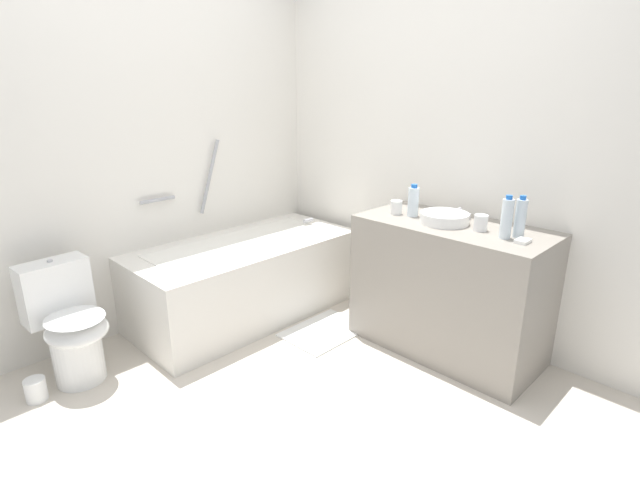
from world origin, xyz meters
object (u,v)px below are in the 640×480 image
(bathtub, at_px, (246,276))
(toilet_paper_roll, at_px, (36,390))
(water_bottle_0, at_px, (413,201))
(soap_dish, at_px, (523,241))
(bath_mat, at_px, (324,331))
(toilet, at_px, (70,325))
(sink_basin, at_px, (444,218))
(drinking_glass_0, at_px, (481,223))
(water_bottle_1, at_px, (520,218))
(sink_faucet, at_px, (459,213))
(water_bottle_2, at_px, (507,218))
(drinking_glass_1, at_px, (396,207))

(bathtub, xyz_separation_m, toilet_paper_roll, (-1.47, -0.03, -0.24))
(water_bottle_0, height_order, soap_dish, water_bottle_0)
(bath_mat, bearing_deg, toilet, 154.67)
(sink_basin, distance_m, drinking_glass_0, 0.23)
(bathtub, height_order, drinking_glass_0, bathtub)
(toilet_paper_roll, bearing_deg, drinking_glass_0, -35.70)
(sink_basin, relative_size, water_bottle_0, 1.41)
(water_bottle_1, bearing_deg, sink_faucet, 73.35)
(bathtub, xyz_separation_m, soap_dish, (0.54, -1.78, 0.56))
(water_bottle_0, bearing_deg, drinking_glass_0, -89.32)
(bathtub, relative_size, soap_dish, 18.49)
(water_bottle_1, bearing_deg, water_bottle_2, 146.59)
(water_bottle_2, distance_m, toilet_paper_roll, 2.75)
(water_bottle_1, bearing_deg, toilet_paper_roll, 141.03)
(sink_basin, xyz_separation_m, water_bottle_2, (-0.03, -0.40, 0.08))
(bathtub, bearing_deg, bath_mat, -72.72)
(toilet, distance_m, water_bottle_2, 2.55)
(bath_mat, distance_m, toilet_paper_roll, 1.77)
(sink_basin, height_order, water_bottle_0, water_bottle_0)
(sink_basin, relative_size, drinking_glass_0, 3.14)
(water_bottle_2, xyz_separation_m, soap_dish, (-0.01, -0.11, -0.10))
(sink_basin, distance_m, water_bottle_0, 0.24)
(sink_basin, distance_m, bath_mat, 1.16)
(soap_dish, height_order, bath_mat, soap_dish)
(soap_dish, bearing_deg, bath_mat, 106.52)
(bath_mat, height_order, toilet_paper_roll, toilet_paper_roll)
(water_bottle_0, bearing_deg, soap_dish, -93.39)
(water_bottle_1, xyz_separation_m, soap_dish, (-0.08, -0.06, -0.10))
(water_bottle_0, bearing_deg, bath_mat, 132.81)
(water_bottle_0, xyz_separation_m, drinking_glass_0, (0.01, -0.47, -0.05))
(drinking_glass_0, bearing_deg, bathtub, 111.24)
(sink_basin, distance_m, toilet_paper_roll, 2.53)
(bathtub, relative_size, bath_mat, 2.98)
(toilet_paper_roll, bearing_deg, sink_basin, -31.33)
(water_bottle_0, xyz_separation_m, water_bottle_2, (-0.03, -0.63, 0.02))
(bathtub, relative_size, water_bottle_1, 7.04)
(sink_faucet, xyz_separation_m, water_bottle_2, (-0.20, -0.40, 0.08))
(sink_basin, distance_m, water_bottle_1, 0.45)
(water_bottle_1, relative_size, bath_mat, 0.42)
(sink_basin, height_order, bath_mat, sink_basin)
(drinking_glass_0, height_order, soap_dish, drinking_glass_0)
(bathtub, bearing_deg, toilet, 177.91)
(toilet, relative_size, toilet_paper_roll, 5.49)
(bathtub, xyz_separation_m, water_bottle_1, (0.62, -1.72, 0.66))
(sink_basin, bearing_deg, bath_mat, 120.44)
(sink_basin, relative_size, drinking_glass_1, 3.29)
(toilet, bearing_deg, bathtub, 84.94)
(water_bottle_2, xyz_separation_m, toilet_paper_roll, (-2.02, 1.64, -0.90))
(toilet, height_order, water_bottle_1, water_bottle_1)
(water_bottle_2, height_order, toilet_paper_roll, water_bottle_2)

